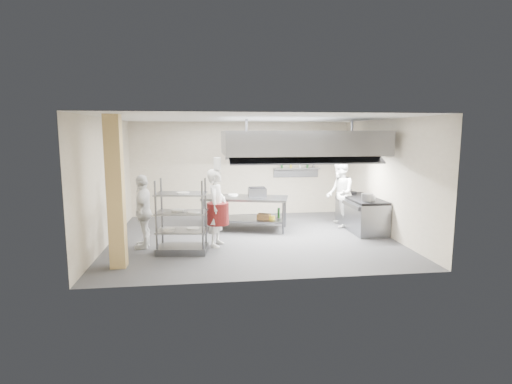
{
  "coord_description": "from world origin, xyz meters",
  "views": [
    {
      "loc": [
        -1.16,
        -9.84,
        2.64
      ],
      "look_at": [
        0.12,
        0.2,
        1.15
      ],
      "focal_mm": 28.0,
      "sensor_mm": 36.0,
      "label": 1
    }
  ],
  "objects": [
    {
      "name": "ceiling",
      "position": [
        0.0,
        0.0,
        3.0
      ],
      "size": [
        7.0,
        7.0,
        0.0
      ],
      "primitive_type": "plane",
      "rotation": [
        3.14,
        0.0,
        0.0
      ],
      "color": "silver",
      "rests_on": "wall_back"
    },
    {
      "name": "plate_stack",
      "position": [
        -1.7,
        -1.07,
        0.53
      ],
      "size": [
        0.28,
        0.28,
        0.05
      ],
      "primitive_type": "cylinder",
      "color": "white",
      "rests_on": "pass_rack"
    },
    {
      "name": "exhaust_hood",
      "position": [
        1.3,
        0.4,
        2.4
      ],
      "size": [
        4.0,
        2.5,
        0.6
      ],
      "primitive_type": "cube",
      "color": "gray",
      "rests_on": "ceiling"
    },
    {
      "name": "island_worktop",
      "position": [
        -0.09,
        0.9,
        0.88
      ],
      "size": [
        2.47,
        1.51,
        0.06
      ],
      "primitive_type": "cube",
      "rotation": [
        0.0,
        0.0,
        -0.26
      ],
      "color": "gray",
      "rests_on": "island"
    },
    {
      "name": "hood_strip_b",
      "position": [
        2.2,
        0.4,
        2.08
      ],
      "size": [
        1.6,
        0.12,
        0.04
      ],
      "primitive_type": "cube",
      "color": "white",
      "rests_on": "exhaust_hood"
    },
    {
      "name": "column",
      "position": [
        -2.9,
        -1.9,
        1.5
      ],
      "size": [
        0.3,
        0.3,
        3.0
      ],
      "primitive_type": "cube",
      "color": "tan",
      "rests_on": "floor"
    },
    {
      "name": "island",
      "position": [
        -0.09,
        0.9,
        0.46
      ],
      "size": [
        2.47,
        1.51,
        0.91
      ],
      "primitive_type": null,
      "rotation": [
        0.0,
        0.0,
        -0.26
      ],
      "color": "slate",
      "rests_on": "floor"
    },
    {
      "name": "chef_plating",
      "position": [
        -2.6,
        -0.55,
        0.85
      ],
      "size": [
        0.43,
        1.01,
        1.71
      ],
      "primitive_type": "imported",
      "rotation": [
        0.0,
        0.0,
        -1.58
      ],
      "color": "silver",
      "rests_on": "floor"
    },
    {
      "name": "cooking_range",
      "position": [
        3.08,
        0.5,
        0.42
      ],
      "size": [
        0.8,
        2.0,
        0.84
      ],
      "primitive_type": "cube",
      "color": "gray",
      "rests_on": "floor"
    },
    {
      "name": "island_undershelf",
      "position": [
        -0.09,
        0.9,
        0.3
      ],
      "size": [
        2.26,
        1.37,
        0.04
      ],
      "primitive_type": "cube",
      "rotation": [
        0.0,
        0.0,
        -0.26
      ],
      "color": "slate",
      "rests_on": "island"
    },
    {
      "name": "floor",
      "position": [
        0.0,
        0.0,
        0.0
      ],
      "size": [
        7.0,
        7.0,
        0.0
      ],
      "primitive_type": "plane",
      "color": "#39393B",
      "rests_on": "ground"
    },
    {
      "name": "hood_strip_a",
      "position": [
        0.4,
        0.4,
        2.08
      ],
      "size": [
        1.6,
        0.12,
        0.04
      ],
      "primitive_type": "cube",
      "color": "white",
      "rests_on": "exhaust_hood"
    },
    {
      "name": "wall_back",
      "position": [
        0.0,
        3.0,
        1.5
      ],
      "size": [
        7.0,
        0.0,
        7.0
      ],
      "primitive_type": "plane",
      "rotation": [
        1.57,
        0.0,
        0.0
      ],
      "color": "#AFA28B",
      "rests_on": "ground"
    },
    {
      "name": "wicker_basket",
      "position": [
        0.4,
        0.69,
        0.39
      ],
      "size": [
        0.41,
        0.35,
        0.15
      ],
      "primitive_type": "cube",
      "rotation": [
        0.0,
        0.0,
        -0.42
      ],
      "color": "olive",
      "rests_on": "island_undershelf"
    },
    {
      "name": "pass_rack",
      "position": [
        -1.7,
        -1.07,
        0.82
      ],
      "size": [
        1.17,
        0.77,
        1.65
      ],
      "primitive_type": null,
      "rotation": [
        0.0,
        0.0,
        -0.13
      ],
      "color": "slate",
      "rests_on": "floor"
    },
    {
      "name": "wall_right",
      "position": [
        3.5,
        0.0,
        1.5
      ],
      "size": [
        0.0,
        6.0,
        6.0
      ],
      "primitive_type": "plane",
      "rotation": [
        1.57,
        0.0,
        -1.57
      ],
      "color": "#AFA28B",
      "rests_on": "ground"
    },
    {
      "name": "chef_line",
      "position": [
        2.6,
        0.92,
        0.94
      ],
      "size": [
        0.87,
        1.03,
        1.89
      ],
      "primitive_type": "imported",
      "rotation": [
        0.0,
        0.0,
        -1.75
      ],
      "color": "silver",
      "rests_on": "floor"
    },
    {
      "name": "chef_head",
      "position": [
        -0.91,
        -0.63,
        0.91
      ],
      "size": [
        0.62,
        0.77,
        1.82
      ],
      "primitive_type": "imported",
      "rotation": [
        0.0,
        0.0,
        1.25
      ],
      "color": "white",
      "rests_on": "floor"
    },
    {
      "name": "griddle",
      "position": [
        0.24,
        0.93,
        1.03
      ],
      "size": [
        0.49,
        0.38,
        0.24
      ],
      "primitive_type": "cube",
      "rotation": [
        0.0,
        0.0,
        0.0
      ],
      "color": "slate",
      "rests_on": "island_worktop"
    },
    {
      "name": "stockpot",
      "position": [
        2.95,
        -0.17,
        1.0
      ],
      "size": [
        0.3,
        0.3,
        0.21
      ],
      "primitive_type": "cylinder",
      "color": "gray",
      "rests_on": "range_top"
    },
    {
      "name": "range_top",
      "position": [
        3.08,
        0.5,
        0.87
      ],
      "size": [
        0.78,
        1.96,
        0.06
      ],
      "primitive_type": "cube",
      "color": "black",
      "rests_on": "cooking_range"
    },
    {
      "name": "wall_shelf",
      "position": [
        1.8,
        2.84,
        1.5
      ],
      "size": [
        1.5,
        0.28,
        0.04
      ],
      "primitive_type": "cube",
      "color": "gray",
      "rests_on": "wall_back"
    },
    {
      "name": "wall_left",
      "position": [
        -3.5,
        0.0,
        1.5
      ],
      "size": [
        0.0,
        6.0,
        6.0
      ],
      "primitive_type": "plane",
      "rotation": [
        1.57,
        0.0,
        1.57
      ],
      "color": "#AFA28B",
      "rests_on": "ground"
    }
  ]
}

